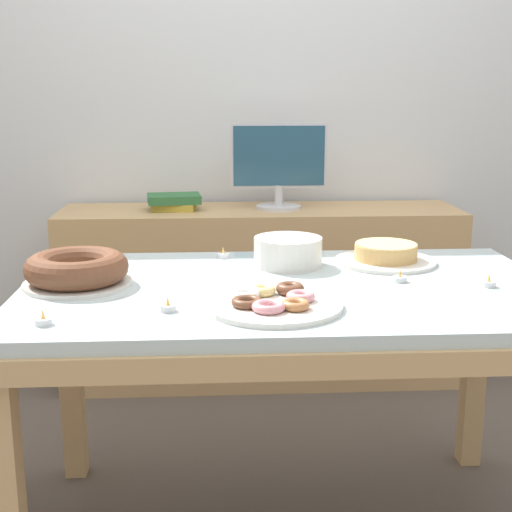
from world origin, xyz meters
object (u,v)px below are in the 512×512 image
computer_monitor (279,166)px  cake_chocolate_round (386,255)px  book_stack (174,202)px  plate_stack (288,252)px  tealight_near_front (489,283)px  tealight_near_cakes (168,307)px  tealight_left_edge (400,278)px  tealight_centre (43,321)px  cake_golden_bundt (77,270)px  tealight_right_edge (223,255)px  pastry_platter (273,302)px

computer_monitor → cake_chocolate_round: bearing=-75.8°
book_stack → plate_stack: 1.08m
tealight_near_front → tealight_near_cakes: (-0.87, -0.17, 0.00)m
cake_chocolate_round → tealight_left_edge: 0.23m
plate_stack → tealight_centre: (-0.62, -0.54, -0.03)m
computer_monitor → plate_stack: 1.02m
cake_golden_bundt → tealight_centre: cake_golden_bundt is taller
plate_stack → tealight_right_edge: size_ratio=5.25×
tealight_near_front → tealight_near_cakes: same height
cake_chocolate_round → tealight_centre: bearing=-149.2°
tealight_centre → tealight_near_front: same height
cake_chocolate_round → plate_stack: plate_stack is taller
plate_stack → tealight_right_edge: 0.24m
book_stack → tealight_near_cakes: bearing=-87.6°
tealight_near_front → tealight_left_edge: 0.24m
cake_chocolate_round → pastry_platter: bearing=-131.0°
book_stack → pastry_platter: bearing=-77.4°
tealight_left_edge → tealight_right_edge: bearing=146.4°
cake_chocolate_round → tealight_left_edge: size_ratio=7.86×
book_stack → tealight_centre: (-0.22, -1.54, -0.04)m
tealight_near_cakes → pastry_platter: bearing=3.5°
tealight_near_cakes → tealight_left_edge: 0.68m
cake_golden_bundt → tealight_near_front: size_ratio=7.46×
tealight_right_edge → tealight_near_cakes: (-0.14, -0.57, 0.00)m
book_stack → cake_golden_bundt: 1.22m
computer_monitor → tealight_right_edge: 0.94m
tealight_right_edge → plate_stack: bearing=-31.8°
plate_stack → tealight_near_cakes: size_ratio=5.25×
tealight_centre → computer_monitor: bearing=66.1°
cake_golden_bundt → tealight_near_front: cake_golden_bundt is taller
computer_monitor → tealight_left_edge: 1.25m
tealight_near_cakes → tealight_left_edge: (0.64, 0.24, 0.00)m
pastry_platter → tealight_near_cakes: (-0.26, -0.02, -0.00)m
cake_golden_bundt → pastry_platter: (0.53, -0.24, -0.03)m
cake_chocolate_round → tealight_left_edge: bearing=-93.2°
computer_monitor → cake_golden_bundt: 1.38m
cake_golden_bundt → pastry_platter: cake_golden_bundt is taller
book_stack → plate_stack: size_ratio=1.18×
computer_monitor → pastry_platter: 1.45m
cake_chocolate_round → computer_monitor: bearing=104.2°
tealight_near_front → tealight_centre: bearing=-167.1°
tealight_centre → cake_chocolate_round: bearing=30.8°
computer_monitor → tealight_near_front: computer_monitor is taller
computer_monitor → pastry_platter: size_ratio=1.23×
book_stack → cake_golden_bundt: size_ratio=0.83×
book_stack → cake_chocolate_round: bearing=-54.1°
book_stack → tealight_near_front: size_ratio=6.18×
plate_stack → tealight_near_cakes: bearing=-127.3°
cake_golden_bundt → tealight_near_cakes: (0.27, -0.25, -0.03)m
cake_golden_bundt → tealight_near_front: bearing=-4.0°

